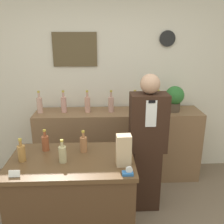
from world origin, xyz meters
TOP-DOWN VIEW (x-y plane):
  - back_wall at (-0.00, 2.00)m, footprint 5.20×0.09m
  - back_shelf at (0.20, 1.71)m, footprint 2.26×0.47m
  - display_counter at (-0.31, 0.52)m, footprint 1.14×0.69m
  - shopkeeper at (0.48, 1.03)m, footprint 0.41×0.26m
  - potted_plant at (0.95, 1.68)m, footprint 0.25×0.25m
  - paper_bag at (0.15, 0.39)m, footprint 0.13×0.10m
  - tape_dispenser at (0.18, 0.24)m, footprint 0.09×0.06m
  - price_card_left at (-0.73, 0.24)m, footprint 0.09×0.02m
  - counter_bottle_0 at (-0.75, 0.50)m, footprint 0.07×0.07m
  - counter_bottle_1 at (-0.58, 0.70)m, footprint 0.07×0.07m
  - counter_bottle_2 at (-0.38, 0.47)m, footprint 0.07×0.07m
  - counter_bottle_3 at (-0.21, 0.66)m, footprint 0.07×0.07m
  - shelf_bottle_0 at (-0.85, 1.70)m, footprint 0.07×0.07m
  - shelf_bottle_1 at (-0.54, 1.71)m, footprint 0.07×0.07m
  - shelf_bottle_2 at (-0.22, 1.70)m, footprint 0.07×0.07m
  - shelf_bottle_3 at (0.10, 1.69)m, footprint 0.07×0.07m
  - shelf_bottle_4 at (0.42, 1.69)m, footprint 0.07×0.07m
  - shelf_bottle_5 at (0.73, 1.69)m, footprint 0.07×0.07m

SIDE VIEW (x-z plane):
  - display_counter at x=-0.31m, z-range 0.00..0.93m
  - back_shelf at x=0.20m, z-range 0.00..0.99m
  - shopkeeper at x=0.48m, z-range 0.00..1.61m
  - tape_dispenser at x=0.18m, z-range 0.92..0.99m
  - price_card_left at x=-0.73m, z-range 0.93..0.98m
  - counter_bottle_0 at x=-0.75m, z-range 0.90..1.12m
  - counter_bottle_1 at x=-0.58m, z-range 0.90..1.12m
  - counter_bottle_2 at x=-0.38m, z-range 0.90..1.12m
  - counter_bottle_3 at x=-0.21m, z-range 0.90..1.12m
  - paper_bag at x=0.15m, z-range 0.93..1.21m
  - shelf_bottle_0 at x=-0.85m, z-range 0.96..1.25m
  - shelf_bottle_1 at x=-0.54m, z-range 0.96..1.25m
  - shelf_bottle_2 at x=-0.22m, z-range 0.96..1.25m
  - shelf_bottle_3 at x=0.10m, z-range 0.96..1.25m
  - shelf_bottle_4 at x=0.42m, z-range 0.96..1.25m
  - shelf_bottle_5 at x=0.73m, z-range 0.96..1.25m
  - potted_plant at x=0.95m, z-range 1.02..1.36m
  - back_wall at x=0.00m, z-range 0.00..2.70m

